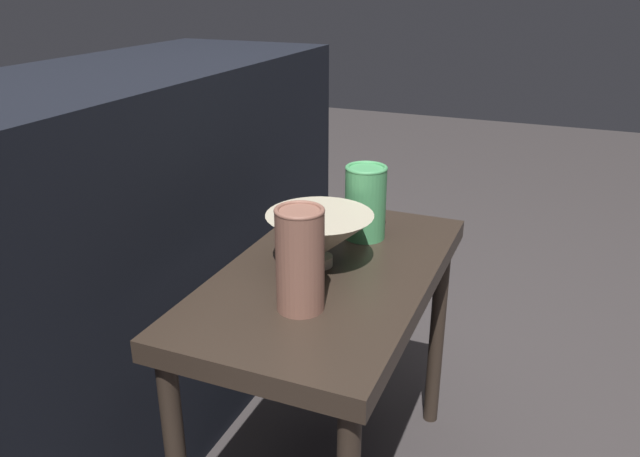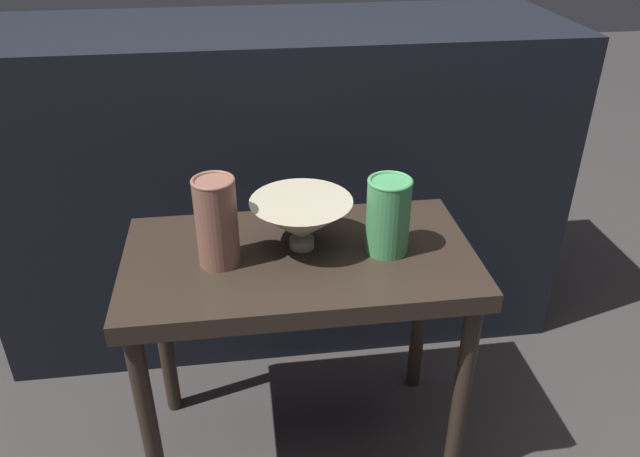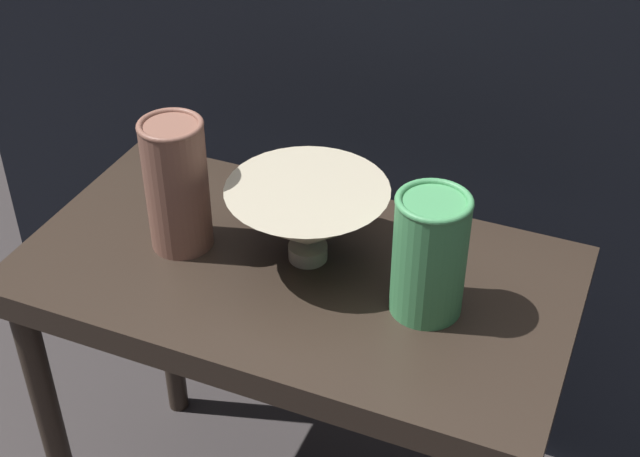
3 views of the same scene
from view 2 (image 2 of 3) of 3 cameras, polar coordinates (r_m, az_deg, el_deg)
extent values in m
plane|color=#383333|center=(1.62, -1.56, -18.78)|extent=(8.00, 8.00, 0.00)
cube|color=#2D231C|center=(1.27, -1.88, -3.04)|extent=(0.71, 0.39, 0.04)
cylinder|color=#2D231C|center=(1.34, -15.27, -17.51)|extent=(0.04, 0.04, 0.50)
cylinder|color=#2D231C|center=(1.39, 12.75, -15.03)|extent=(0.04, 0.04, 0.50)
cylinder|color=#2D231C|center=(1.57, -14.16, -9.01)|extent=(0.04, 0.04, 0.50)
cylinder|color=#2D231C|center=(1.61, 9.12, -7.23)|extent=(0.04, 0.04, 0.50)
cube|color=black|center=(1.80, -3.74, 4.34)|extent=(1.52, 0.50, 0.88)
cylinder|color=#B2A88E|center=(1.28, -1.67, -1.29)|extent=(0.05, 0.05, 0.02)
cone|color=#B2A88E|center=(1.25, -1.71, 0.80)|extent=(0.21, 0.21, 0.09)
cylinder|color=brown|center=(1.20, -9.43, 0.52)|extent=(0.08, 0.08, 0.18)
torus|color=brown|center=(1.16, -9.79, 4.32)|extent=(0.08, 0.08, 0.01)
cylinder|color=#47995B|center=(1.24, 6.25, 1.08)|extent=(0.09, 0.09, 0.15)
torus|color=#47995B|center=(1.20, 6.45, 4.30)|extent=(0.09, 0.09, 0.01)
camera|label=1|loc=(1.13, -61.38, 7.13)|focal=35.00mm
camera|label=3|loc=(0.54, 60.15, 20.03)|focal=50.00mm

